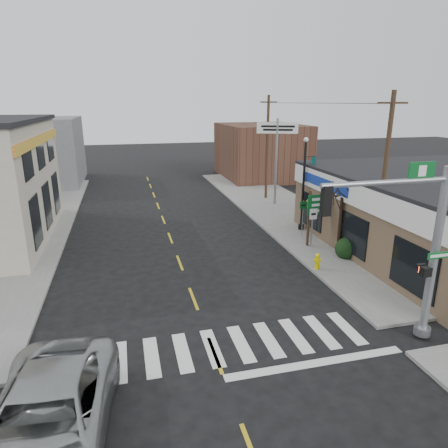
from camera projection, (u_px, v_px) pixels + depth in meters
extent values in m
plane|color=black|center=(215.00, 355.00, 12.95)|extent=(140.00, 140.00, 0.00)
cube|color=slate|center=(301.00, 222.00, 27.09)|extent=(6.00, 38.00, 0.13)
cube|color=slate|center=(11.00, 244.00, 22.85)|extent=(6.00, 38.00, 0.13)
cube|color=gold|center=(180.00, 263.00, 20.36)|extent=(0.12, 56.00, 0.01)
cube|color=silver|center=(212.00, 348.00, 13.31)|extent=(11.00, 2.20, 0.01)
cube|color=#513225|center=(261.00, 151.00, 42.74)|extent=(8.00, 10.00, 5.60)
cube|color=slate|center=(32.00, 152.00, 39.07)|extent=(9.00, 10.00, 6.40)
imported|color=#A0A4A6|center=(47.00, 421.00, 9.16)|extent=(3.32, 6.29, 1.69)
cylinder|color=gray|center=(434.00, 256.00, 13.02)|extent=(0.27, 0.27, 5.86)
cylinder|color=gray|center=(386.00, 182.00, 11.77)|extent=(4.30, 0.16, 0.16)
cube|color=black|center=(325.00, 200.00, 11.44)|extent=(0.27, 0.21, 0.88)
cube|color=#0B5220|center=(440.00, 255.00, 12.78)|extent=(0.93, 0.04, 0.21)
cube|color=#0B5220|center=(422.00, 171.00, 11.96)|extent=(0.93, 0.05, 0.54)
cube|color=black|center=(427.00, 272.00, 13.07)|extent=(0.31, 0.25, 0.31)
cube|color=#402E1E|center=(309.00, 219.00, 22.00)|extent=(0.11, 0.11, 3.14)
cube|color=#402E1E|center=(333.00, 217.00, 22.34)|extent=(0.11, 0.11, 3.14)
cube|color=#0C542C|center=(322.00, 204.00, 21.88)|extent=(1.79, 0.05, 1.12)
cylinder|color=#F2D800|center=(317.00, 263.00, 19.23)|extent=(0.22, 0.22, 0.62)
sphere|color=#F2D800|center=(318.00, 256.00, 19.13)|extent=(0.24, 0.24, 0.24)
cylinder|color=gray|center=(310.00, 217.00, 23.87)|extent=(0.05, 0.05, 2.24)
cube|color=yellow|center=(311.00, 204.00, 23.59)|extent=(0.95, 0.03, 0.95)
cylinder|color=black|center=(303.00, 186.00, 24.49)|extent=(0.15, 0.15, 5.52)
sphere|color=silver|center=(306.00, 140.00, 23.66)|extent=(0.30, 0.30, 0.30)
cube|color=#0A4C4A|center=(313.00, 169.00, 24.31)|extent=(0.02, 0.58, 1.49)
cylinder|color=gray|center=(276.00, 162.00, 30.68)|extent=(0.19, 0.19, 6.56)
cube|color=silver|center=(277.00, 128.00, 29.93)|extent=(3.09, 0.18, 0.82)
cylinder|color=black|center=(340.00, 226.00, 20.91)|extent=(0.19, 0.19, 3.02)
ellipsoid|color=#1B3317|center=(409.00, 271.00, 17.98)|extent=(1.19, 1.19, 0.89)
ellipsoid|color=black|center=(346.00, 249.00, 20.69)|extent=(1.17, 1.17, 0.87)
cylinder|color=#4B3424|center=(383.00, 184.00, 18.26)|extent=(0.21, 0.21, 8.23)
cube|color=#4B3424|center=(393.00, 103.00, 17.21)|extent=(1.43, 0.09, 0.09)
cylinder|color=#492D21|center=(267.00, 148.00, 32.45)|extent=(0.22, 0.22, 8.26)
cube|color=#492D21|center=(269.00, 102.00, 31.40)|extent=(1.44, 0.09, 0.09)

